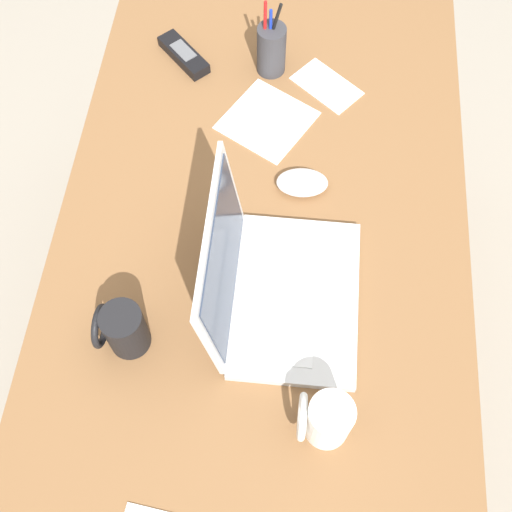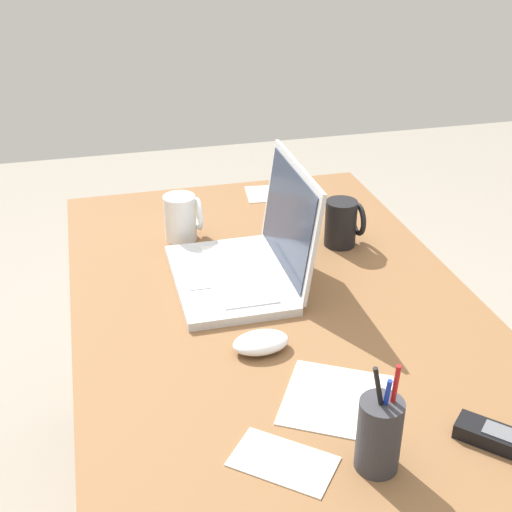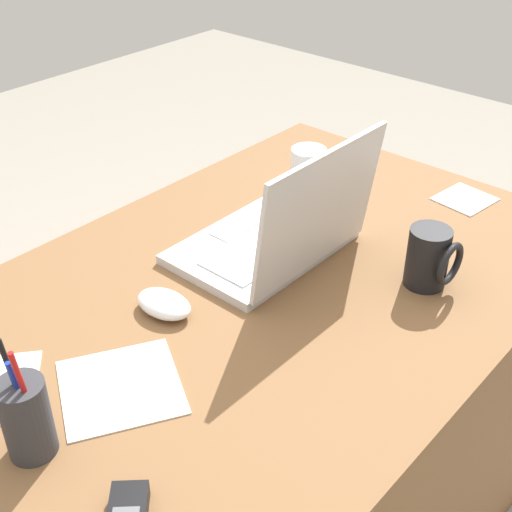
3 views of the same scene
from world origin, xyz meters
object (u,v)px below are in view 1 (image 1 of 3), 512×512
laptop (272,286)px  coffee_mug_white (326,420)px  computer_mouse (302,183)px  pen_holder (271,49)px  cordless_phone (184,55)px  coffee_mug_tall (123,329)px

laptop → coffee_mug_white: 0.25m
computer_mouse → pen_holder: pen_holder is taller
pen_holder → cordless_phone: bearing=86.6°
coffee_mug_white → cordless_phone: bearing=23.9°
laptop → cordless_phone: bearing=23.4°
coffee_mug_white → pen_holder: pen_holder is taller
computer_mouse → coffee_mug_tall: bearing=137.2°
laptop → coffee_mug_tall: (-0.10, 0.24, 0.00)m
laptop → coffee_mug_white: (-0.22, -0.10, 0.00)m
cordless_phone → coffee_mug_tall: bearing=-179.9°
computer_mouse → laptop: bearing=166.9°
laptop → coffee_mug_tall: size_ratio=2.98×
computer_mouse → pen_holder: bearing=12.1°
laptop → pen_holder: bearing=5.1°
coffee_mug_white → pen_holder: size_ratio=0.60×
pen_holder → coffee_mug_tall: bearing=163.6°
cordless_phone → computer_mouse: bearing=-138.3°
laptop → coffee_mug_tall: 0.26m
computer_mouse → coffee_mug_tall: coffee_mug_tall is taller
coffee_mug_tall → cordless_phone: coffee_mug_tall is taller
computer_mouse → cordless_phone: size_ratio=0.77×
laptop → coffee_mug_tall: bearing=113.4°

